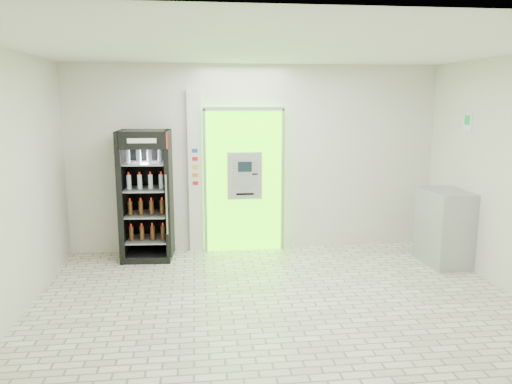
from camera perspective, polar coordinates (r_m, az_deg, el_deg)
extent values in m
plane|color=beige|center=(6.11, 2.84, -13.11)|extent=(6.00, 6.00, 0.00)
plane|color=silver|center=(8.12, -0.05, 3.86)|extent=(6.00, 0.00, 6.00)
plane|color=silver|center=(3.30, 10.46, -6.42)|extent=(6.00, 0.00, 6.00)
plane|color=silver|center=(5.95, -26.82, 0.21)|extent=(0.00, 5.00, 5.00)
plane|color=white|center=(5.62, 3.13, 16.16)|extent=(6.00, 6.00, 0.00)
cube|color=#4CFF00|center=(8.08, -1.40, 1.31)|extent=(1.20, 0.12, 2.30)
cube|color=gray|center=(7.91, -1.38, 9.48)|extent=(1.28, 0.04, 0.06)
cube|color=gray|center=(7.98, -5.86, 1.14)|extent=(0.04, 0.04, 2.30)
cube|color=gray|center=(8.10, 3.10, 1.32)|extent=(0.04, 0.04, 2.30)
cube|color=black|center=(8.17, -0.64, -3.24)|extent=(0.62, 0.01, 0.67)
cube|color=black|center=(7.91, -3.86, 7.14)|extent=(0.22, 0.01, 0.18)
cube|color=#9D9FA4|center=(7.96, -1.32, 1.90)|extent=(0.55, 0.12, 0.75)
cube|color=black|center=(7.87, -1.28, 2.90)|extent=(0.22, 0.01, 0.16)
cube|color=gray|center=(7.91, -1.27, 0.90)|extent=(0.16, 0.01, 0.12)
cube|color=black|center=(7.90, -0.12, 2.06)|extent=(0.09, 0.01, 0.02)
cube|color=black|center=(7.94, -1.27, -0.24)|extent=(0.28, 0.01, 0.03)
cube|color=silver|center=(8.04, -6.96, 2.27)|extent=(0.22, 0.10, 2.60)
cube|color=#193FB2|center=(7.94, -7.02, 4.71)|extent=(0.09, 0.01, 0.06)
cube|color=red|center=(7.96, -6.99, 3.78)|extent=(0.09, 0.01, 0.06)
cube|color=yellow|center=(7.97, -6.97, 2.86)|extent=(0.09, 0.01, 0.06)
cube|color=orange|center=(7.99, -6.95, 1.93)|extent=(0.09, 0.01, 0.06)
cube|color=red|center=(8.01, -6.93, 1.01)|extent=(0.09, 0.01, 0.06)
cube|color=black|center=(7.83, -12.43, -0.38)|extent=(0.79, 0.73, 1.99)
cube|color=black|center=(8.14, -12.22, 0.04)|extent=(0.75, 0.10, 1.99)
cube|color=#B21409|center=(7.39, -12.94, 5.73)|extent=(0.73, 0.06, 0.24)
cube|color=white|center=(7.38, -12.94, 5.73)|extent=(0.42, 0.03, 0.07)
cube|color=black|center=(8.06, -12.16, -6.99)|extent=(0.79, 0.73, 0.10)
cylinder|color=gray|center=(7.47, -10.19, -1.44)|extent=(0.03, 0.03, 0.90)
cube|color=gray|center=(7.99, -12.23, -5.29)|extent=(0.67, 0.62, 0.02)
cube|color=gray|center=(7.90, -12.34, -2.51)|extent=(0.67, 0.62, 0.02)
cube|color=gray|center=(7.82, -12.45, 0.34)|extent=(0.67, 0.62, 0.02)
cube|color=gray|center=(7.76, -12.57, 3.23)|extent=(0.67, 0.62, 0.02)
cube|color=#9D9FA4|center=(8.00, 20.72, -3.80)|extent=(0.60, 0.86, 1.12)
cube|color=gray|center=(7.86, 18.92, -3.51)|extent=(0.04, 0.82, 0.01)
cube|color=white|center=(7.96, 23.05, 7.36)|extent=(0.02, 0.22, 0.26)
cube|color=#0D9041|center=(7.96, 22.99, 7.58)|extent=(0.00, 0.14, 0.14)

